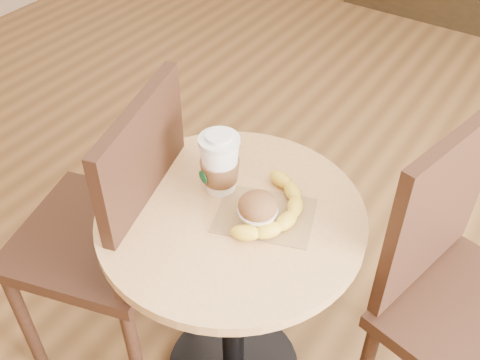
% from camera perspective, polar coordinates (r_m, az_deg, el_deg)
% --- Properties ---
extents(cafe_table, '(0.69, 0.69, 0.75)m').
position_cam_1_polar(cafe_table, '(1.59, -0.82, -9.02)').
color(cafe_table, black).
rests_on(cafe_table, ground).
extents(chair_left, '(0.55, 0.55, 1.02)m').
position_cam_1_polar(chair_left, '(1.68, -12.69, -5.01)').
color(chair_left, '#321B11').
rests_on(chair_left, ground).
extents(chair_right, '(0.53, 0.53, 1.02)m').
position_cam_1_polar(chair_right, '(1.60, 21.63, -10.75)').
color(chair_right, '#321B11').
rests_on(chair_right, ground).
extents(kraft_bag, '(0.29, 0.25, 0.00)m').
position_cam_1_polar(kraft_bag, '(1.41, 2.56, -3.60)').
color(kraft_bag, olive).
rests_on(kraft_bag, cafe_table).
extents(coffee_cup, '(0.11, 0.11, 0.18)m').
position_cam_1_polar(coffee_cup, '(1.44, -2.07, 1.53)').
color(coffee_cup, white).
rests_on(coffee_cup, cafe_table).
extents(muffin, '(0.10, 0.10, 0.09)m').
position_cam_1_polar(muffin, '(1.36, 1.82, -3.05)').
color(muffin, white).
rests_on(muffin, kraft_bag).
extents(banana, '(0.18, 0.30, 0.04)m').
position_cam_1_polar(banana, '(1.40, 3.52, -3.00)').
color(banana, yellow).
rests_on(banana, kraft_bag).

